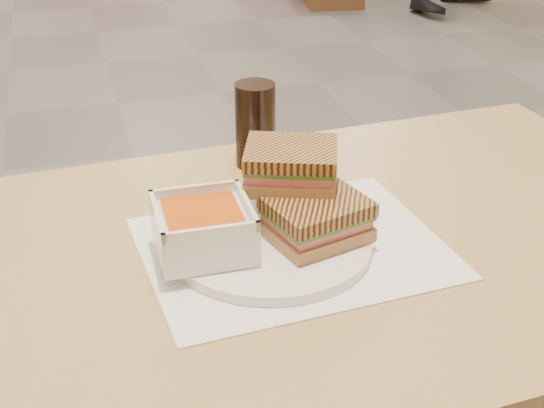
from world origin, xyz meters
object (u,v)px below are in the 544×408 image
object	(u,v)px
plate	(271,244)
cola_glass	(255,125)
panini_lower	(317,219)
soup_bowl	(203,230)
main_table	(294,315)

from	to	relation	value
plate	cola_glass	distance (m)	0.27
panini_lower	cola_glass	distance (m)	0.27
panini_lower	cola_glass	bearing A→B (deg)	92.28
cola_glass	soup_bowl	bearing A→B (deg)	-117.60
plate	panini_lower	size ratio (longest dim) A/B	1.85
soup_bowl	cola_glass	bearing A→B (deg)	62.40
main_table	cola_glass	distance (m)	0.32
main_table	cola_glass	bearing A→B (deg)	86.77
soup_bowl	panini_lower	size ratio (longest dim) A/B	0.84
plate	main_table	bearing A→B (deg)	-1.82
main_table	soup_bowl	world-z (taller)	soup_bowl
main_table	soup_bowl	bearing A→B (deg)	-179.45
plate	panini_lower	distance (m)	0.07
main_table	panini_lower	xyz separation A→B (m)	(0.03, -0.01, 0.16)
panini_lower	cola_glass	world-z (taller)	cola_glass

